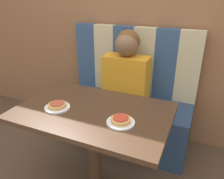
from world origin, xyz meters
name	(u,v)px	position (x,y,z in m)	size (l,w,h in m)	color
wall_back	(139,13)	(0.00, 0.99, 1.30)	(7.00, 0.05, 2.60)	brown
booth_seat	(125,121)	(0.00, 0.66, 0.25)	(1.29, 0.53, 0.50)	navy
booth_backrest	(134,61)	(0.00, 0.89, 0.84)	(1.29, 0.09, 0.69)	navy
dining_table	(93,121)	(0.00, 0.00, 0.63)	(1.08, 0.70, 0.73)	#422B1C
person	(126,68)	(0.00, 0.67, 0.84)	(0.43, 0.24, 0.69)	orange
plate_left	(57,107)	(-0.24, -0.08, 0.73)	(0.18, 0.18, 0.01)	white
plate_right	(121,122)	(0.24, -0.08, 0.73)	(0.18, 0.18, 0.01)	white
pizza_left	(57,105)	(-0.24, -0.08, 0.75)	(0.13, 0.13, 0.03)	tan
pizza_right	(121,120)	(0.24, -0.08, 0.75)	(0.13, 0.13, 0.03)	tan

